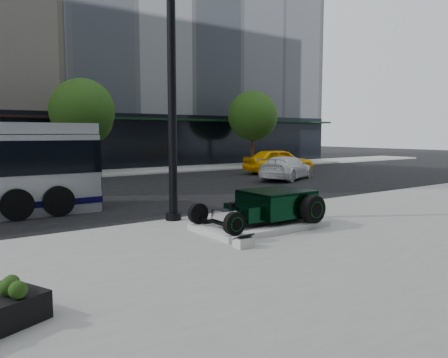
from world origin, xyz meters
TOP-DOWN VIEW (x-y plane):
  - ground at (0.00, 0.00)m, footprint 120.00×120.00m
  - sidewalk_far at (0.00, 14.00)m, footprint 70.00×4.00m
  - street_trees at (1.15, 13.07)m, footprint 29.80×3.80m
  - display_plinth at (0.02, -4.48)m, footprint 3.40×1.80m
  - hot_rod at (0.36, -4.48)m, footprint 3.22×2.00m
  - info_plaque at (-1.56, -5.76)m, footprint 0.40×0.30m
  - lamppost at (-1.32, -2.20)m, footprint 0.44×0.44m
  - white_sedan at (9.75, 4.74)m, footprint 4.89×3.54m
  - yellow_taxi at (12.02, 7.85)m, footprint 4.95×2.64m

SIDE VIEW (x-z plane):
  - ground at x=0.00m, z-range 0.00..0.00m
  - sidewalk_far at x=0.00m, z-range 0.00..0.12m
  - display_plinth at x=0.02m, z-range 0.12..0.27m
  - info_plaque at x=-1.56m, z-range 0.09..0.40m
  - white_sedan at x=9.75m, z-range 0.00..1.32m
  - hot_rod at x=0.36m, z-range 0.29..1.10m
  - yellow_taxi at x=12.02m, z-range 0.00..1.60m
  - street_trees at x=1.15m, z-range 0.92..6.62m
  - lamppost at x=-1.32m, z-range -0.19..7.89m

